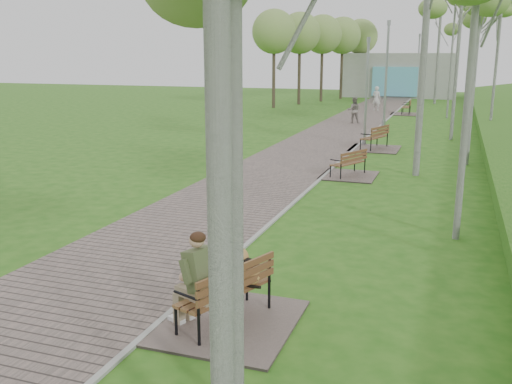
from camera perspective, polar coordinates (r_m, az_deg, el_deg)
walkway at (r=27.28m, az=7.12°, el=5.34°), size 3.50×67.00×0.04m
kerb at (r=26.97m, az=10.77°, el=5.12°), size 0.10×67.00×0.05m
building_north at (r=56.17m, az=14.01°, el=11.28°), size 10.00×5.20×4.00m
bench_main at (r=8.49m, az=-3.63°, el=-10.11°), size 1.96×2.18×1.71m
bench_second at (r=18.91m, az=9.18°, el=2.16°), size 1.74×1.93×1.07m
bench_third at (r=24.57m, az=11.72°, el=4.75°), size 2.01×2.23×1.23m
bench_far at (r=39.50m, az=14.77°, el=7.84°), size 1.99×2.21×1.22m
lamp_post_second at (r=25.34m, az=10.96°, el=9.42°), size 0.18×0.18×4.60m
lamp_post_third at (r=32.57m, az=12.87°, el=11.09°), size 0.22×0.22×5.67m
lamp_post_far at (r=55.11m, az=15.87°, el=11.83°), size 0.22×0.22×5.70m
pedestrian_near at (r=41.27m, az=11.96°, el=9.11°), size 0.73×0.61×1.73m
pedestrian_far at (r=33.49m, az=9.75°, el=8.06°), size 0.84×0.71×1.53m
birch_mid_c at (r=28.13m, az=19.87°, el=17.08°), size 2.48×2.48×7.61m
birch_far_b at (r=37.76m, az=19.26°, el=16.35°), size 2.21×2.21×7.86m
birch_far_c at (r=41.98m, az=21.58°, el=17.34°), size 2.85×2.85×9.28m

